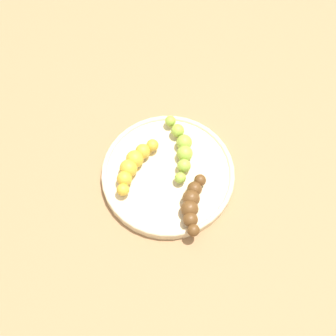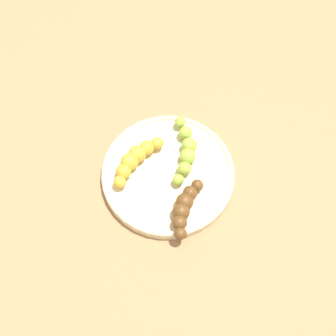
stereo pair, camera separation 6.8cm
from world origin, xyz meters
The scene contains 5 objects.
ground_plane centered at (0.00, 0.00, 0.00)m, with size 2.40×2.40×0.00m, color #936D47.
fruit_bowl centered at (0.00, 0.00, 0.01)m, with size 0.25×0.25×0.02m.
banana_green centered at (0.05, 0.00, 0.03)m, with size 0.12×0.10×0.03m.
banana_spotted centered at (-0.02, 0.06, 0.04)m, with size 0.13×0.04×0.03m.
banana_overripe centered at (-0.04, -0.07, 0.04)m, with size 0.11×0.06×0.03m.
Camera 2 is at (-0.29, -0.23, 0.79)m, focal length 48.44 mm.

